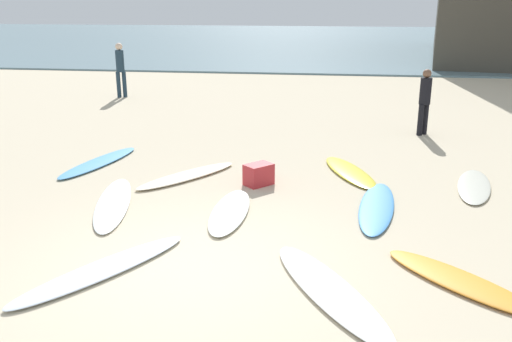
% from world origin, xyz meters
% --- Properties ---
extents(ground_plane, '(120.00, 120.00, 0.00)m').
position_xyz_m(ground_plane, '(0.00, 0.00, 0.00)').
color(ground_plane, beige).
extents(ocean_water, '(120.00, 40.00, 0.08)m').
position_xyz_m(ocean_water, '(0.00, 38.43, 0.04)').
color(ocean_water, slate).
rests_on(ocean_water, ground_plane).
extents(surfboard_0, '(0.88, 2.51, 0.07)m').
position_xyz_m(surfboard_0, '(2.51, 2.36, 0.03)').
color(surfboard_0, '#4590DA').
rests_on(surfboard_0, ground_plane).
extents(surfboard_1, '(1.77, 2.49, 0.07)m').
position_xyz_m(surfboard_1, '(1.76, -0.47, 0.04)').
color(surfboard_1, white).
rests_on(surfboard_1, ground_plane).
extents(surfboard_2, '(1.19, 2.65, 0.06)m').
position_xyz_m(surfboard_2, '(-1.89, 1.95, 0.03)').
color(surfboard_2, white).
rests_on(surfboard_2, ground_plane).
extents(surfboard_4, '(1.81, 2.19, 0.08)m').
position_xyz_m(surfboard_4, '(-1.02, 3.54, 0.04)').
color(surfboard_4, '#F6E4C6').
rests_on(surfboard_4, ground_plane).
extents(surfboard_5, '(1.89, 1.87, 0.08)m').
position_xyz_m(surfboard_5, '(3.34, -0.03, 0.04)').
color(surfboard_5, orange).
rests_on(surfboard_5, ground_plane).
extents(surfboard_6, '(1.31, 2.22, 0.07)m').
position_xyz_m(surfboard_6, '(2.12, 4.22, 0.04)').
color(surfboard_6, yellow).
rests_on(surfboard_6, ground_plane).
extents(surfboard_7, '(1.04, 2.15, 0.06)m').
position_xyz_m(surfboard_7, '(4.36, 3.68, 0.03)').
color(surfboard_7, silver).
rests_on(surfboard_7, ground_plane).
extents(surfboard_8, '(1.10, 2.53, 0.08)m').
position_xyz_m(surfboard_8, '(-3.09, 4.18, 0.04)').
color(surfboard_8, '#549EDC').
rests_on(surfboard_8, ground_plane).
extents(surfboard_9, '(0.58, 2.04, 0.08)m').
position_xyz_m(surfboard_9, '(0.13, 1.84, 0.04)').
color(surfboard_9, white).
rests_on(surfboard_9, ground_plane).
extents(surfboard_10, '(1.84, 2.44, 0.08)m').
position_xyz_m(surfboard_10, '(-1.12, -0.34, 0.04)').
color(surfboard_10, white).
rests_on(surfboard_10, ground_plane).
extents(beachgoer_near, '(0.38, 0.38, 1.85)m').
position_xyz_m(beachgoer_near, '(-5.51, 11.89, 1.04)').
color(beachgoer_near, '#1E3342').
rests_on(beachgoer_near, ground_plane).
extents(beachgoer_mid, '(0.40, 0.40, 1.65)m').
position_xyz_m(beachgoer_mid, '(4.01, 7.73, 0.92)').
color(beachgoer_mid, black).
rests_on(beachgoer_mid, ground_plane).
extents(beach_cooler, '(0.59, 0.60, 0.40)m').
position_xyz_m(beach_cooler, '(0.41, 3.31, 0.20)').
color(beach_cooler, '#B2282D').
rests_on(beach_cooler, ground_plane).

